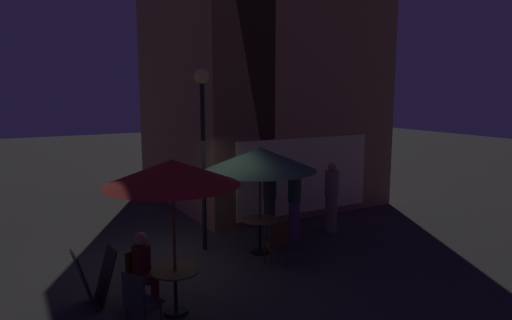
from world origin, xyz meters
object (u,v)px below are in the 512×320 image
object	(u,v)px
cafe_table_1	(175,281)
patron_standing_1	(331,197)
patio_umbrella_1	(172,173)
cafe_chair_2	(139,299)
cafe_chair_1	(138,271)
patron_seated_0	(144,263)
patron_standing_3	(294,202)
patio_umbrella_0	(260,159)
street_lamp_near_corner	(203,123)
cafe_table_0	(260,227)
menu_sandwich_board	(95,277)
patron_standing_2	(270,202)
cafe_chair_0	(277,240)

from	to	relation	value
cafe_table_1	patron_standing_1	size ratio (longest dim) A/B	0.44
patio_umbrella_1	cafe_chair_2	size ratio (longest dim) A/B	2.57
cafe_chair_1	cafe_chair_2	distance (m)	1.20
cafe_chair_1	patron_seated_0	world-z (taller)	patron_seated_0
patron_standing_3	patio_umbrella_1	bearing A→B (deg)	155.47
patron_seated_0	patio_umbrella_0	bearing A→B (deg)	83.60
cafe_chair_2	patio_umbrella_0	bearing A→B (deg)	3.41
street_lamp_near_corner	cafe_table_0	distance (m)	2.62
cafe_table_1	patron_standing_3	xyz separation A→B (m)	(3.80, 2.17, 0.35)
cafe_chair_2	patron_standing_1	xyz separation A→B (m)	(5.66, 2.58, 0.31)
menu_sandwich_board	cafe_table_0	world-z (taller)	menu_sandwich_board
cafe_chair_1	cafe_table_1	bearing A→B (deg)	-0.00
patio_umbrella_0	patron_seated_0	bearing A→B (deg)	-159.24
patio_umbrella_1	cafe_chair_1	xyz separation A→B (m)	(-0.39, 0.76, -1.79)
cafe_table_0	patron_standing_1	xyz separation A→B (m)	(2.37, 0.45, 0.31)
cafe_table_0	patio_umbrella_1	bearing A→B (deg)	-146.12
patron_seated_0	patron_standing_3	distance (m)	4.41
cafe_table_1	patio_umbrella_0	size ratio (longest dim) A/B	0.31
cafe_table_1	cafe_chair_2	distance (m)	0.81
patron_standing_3	cafe_table_1	bearing A→B (deg)	155.47
cafe_chair_1	patron_standing_3	bearing A→B (deg)	81.47
cafe_table_0	patron_standing_3	xyz separation A→B (m)	(1.22, 0.44, 0.33)
patron_seated_0	patron_standing_2	distance (m)	4.25
cafe_table_0	cafe_chair_0	world-z (taller)	cafe_chair_0
patron_standing_1	menu_sandwich_board	bearing A→B (deg)	65.80
patron_standing_2	patron_standing_3	bearing A→B (deg)	6.98
patron_standing_2	patron_standing_3	world-z (taller)	patron_standing_3
street_lamp_near_corner	cafe_chair_1	distance (m)	3.55
patio_umbrella_1	cafe_chair_0	xyz separation A→B (m)	(2.47, 0.86, -1.75)
patio_umbrella_1	street_lamp_near_corner	bearing A→B (deg)	57.79
street_lamp_near_corner	patron_standing_1	distance (m)	3.91
street_lamp_near_corner	patron_standing_2	size ratio (longest dim) A/B	2.35
patio_umbrella_1	patron_standing_1	size ratio (longest dim) A/B	1.43
patron_seated_0	menu_sandwich_board	bearing A→B (deg)	-140.67
cafe_table_1	patron_standing_2	bearing A→B (deg)	38.07
menu_sandwich_board	patron_seated_0	bearing A→B (deg)	-26.18
cafe_table_1	patron_standing_1	bearing A→B (deg)	23.80
menu_sandwich_board	patron_standing_1	xyz separation A→B (m)	(6.03, 1.23, 0.41)
cafe_chair_0	cafe_chair_1	distance (m)	2.86
cafe_table_1	patio_umbrella_0	xyz separation A→B (m)	(2.59, 1.74, 1.56)
cafe_chair_0	patron_standing_1	size ratio (longest dim) A/B	0.53
street_lamp_near_corner	patio_umbrella_0	xyz separation A→B (m)	(0.99, -0.81, -0.76)
cafe_table_1	patio_umbrella_1	bearing A→B (deg)	90.00
cafe_chair_1	cafe_chair_2	xyz separation A→B (m)	(-0.31, -1.16, 0.05)
patio_umbrella_0	cafe_chair_2	size ratio (longest dim) A/B	2.50
street_lamp_near_corner	cafe_chair_0	size ratio (longest dim) A/B	4.29
patron_standing_3	street_lamp_near_corner	bearing A→B (deg)	116.20
cafe_table_0	patio_umbrella_0	size ratio (longest dim) A/B	0.32
street_lamp_near_corner	cafe_table_1	world-z (taller)	street_lamp_near_corner
cafe_table_1	patron_standing_2	world-z (taller)	patron_standing_2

